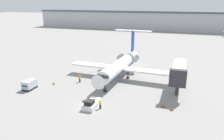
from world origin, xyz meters
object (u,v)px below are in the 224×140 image
at_px(airplane_main, 120,65).
at_px(traffic_cone_mid, 172,109).
at_px(worker_by_wing, 80,78).
at_px(traffic_cone_right, 163,105).
at_px(pushback_tug, 92,104).
at_px(traffic_cone_left, 54,83).
at_px(luggage_cart, 29,85).
at_px(jet_bridge, 179,71).
at_px(worker_near_tug, 100,104).

height_order(airplane_main, traffic_cone_mid, airplane_main).
xyz_separation_m(worker_by_wing, traffic_cone_right, (20.32, -6.58, -0.70)).
bearing_deg(traffic_cone_mid, pushback_tug, -166.96).
xyz_separation_m(worker_by_wing, traffic_cone_left, (-5.18, -3.18, -0.64)).
relative_size(pushback_tug, luggage_cart, 1.48).
height_order(traffic_cone_right, jet_bridge, jet_bridge).
bearing_deg(luggage_cart, jet_bridge, 17.03).
height_order(luggage_cart, traffic_cone_right, luggage_cart).
bearing_deg(traffic_cone_right, pushback_tug, -161.10).
xyz_separation_m(luggage_cart, traffic_cone_right, (28.73, 0.92, -0.75)).
relative_size(traffic_cone_right, traffic_cone_mid, 1.02).
bearing_deg(traffic_cone_left, traffic_cone_mid, -9.24).
bearing_deg(worker_by_wing, traffic_cone_left, -148.43).
bearing_deg(traffic_cone_mid, worker_by_wing, 160.88).
relative_size(pushback_tug, traffic_cone_right, 6.87).
height_order(pushback_tug, traffic_cone_right, pushback_tug).
xyz_separation_m(pushback_tug, worker_near_tug, (1.77, -0.17, 0.33)).
distance_m(pushback_tug, traffic_cone_mid, 14.35).
height_order(airplane_main, luggage_cart, airplane_main).
bearing_deg(worker_near_tug, airplane_main, 95.05).
height_order(worker_by_wing, traffic_cone_mid, worker_by_wing).
bearing_deg(airplane_main, traffic_cone_right, -45.63).
height_order(traffic_cone_left, jet_bridge, jet_bridge).
distance_m(luggage_cart, worker_near_tug, 18.43).
relative_size(pushback_tug, worker_near_tug, 2.57).
bearing_deg(worker_by_wing, luggage_cart, -138.29).
bearing_deg(pushback_tug, traffic_cone_left, 149.73).
relative_size(pushback_tug, worker_by_wing, 2.44).
bearing_deg(traffic_cone_left, pushback_tug, -30.27).
bearing_deg(traffic_cone_mid, airplane_main, 135.62).
bearing_deg(traffic_cone_mid, worker_near_tug, -164.41).
bearing_deg(traffic_cone_left, airplane_main, 33.91).
bearing_deg(traffic_cone_mid, traffic_cone_left, 170.76).
bearing_deg(worker_near_tug, traffic_cone_right, 22.55).
distance_m(luggage_cart, traffic_cone_mid, 30.32).
distance_m(airplane_main, traffic_cone_left, 16.41).
height_order(pushback_tug, worker_near_tug, worker_near_tug).
xyz_separation_m(worker_near_tug, worker_by_wing, (-9.68, 11.00, 0.06)).
distance_m(traffic_cone_left, jet_bridge, 28.30).
height_order(luggage_cart, worker_by_wing, luggage_cart).
relative_size(worker_near_tug, worker_by_wing, 0.95).
bearing_deg(worker_near_tug, jet_bridge, 45.57).
xyz_separation_m(pushback_tug, traffic_cone_right, (12.41, 4.25, -0.32)).
bearing_deg(airplane_main, luggage_cart, -141.30).
height_order(airplane_main, pushback_tug, airplane_main).
bearing_deg(traffic_cone_right, traffic_cone_left, 172.41).
distance_m(worker_near_tug, worker_by_wing, 14.65).
bearing_deg(traffic_cone_left, luggage_cart, -126.84).
xyz_separation_m(airplane_main, traffic_cone_right, (12.12, -12.39, -3.09)).
xyz_separation_m(pushback_tug, jet_bridge, (14.44, 12.75, 3.84)).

